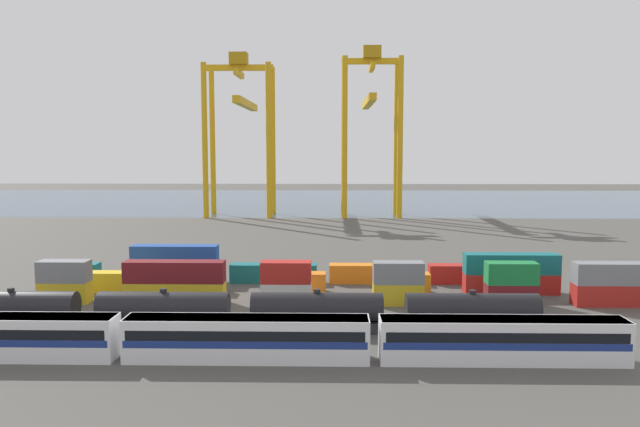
{
  "coord_description": "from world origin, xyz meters",
  "views": [
    {
      "loc": [
        3.74,
        -75.52,
        18.79
      ],
      "look_at": [
        1.49,
        31.89,
        7.42
      ],
      "focal_mm": 34.82,
      "sensor_mm": 36.0,
      "label": 1
    }
  ],
  "objects_px": {
    "shipping_container_4": "(286,293)",
    "shipping_container_10": "(624,295)",
    "shipping_container_19": "(175,273)",
    "freight_tank_row": "(240,311)",
    "shipping_container_12": "(97,282)",
    "shipping_container_23": "(472,274)",
    "gantry_crane_west": "(241,118)",
    "shipping_container_6": "(398,294)",
    "shipping_container_8": "(511,294)",
    "shipping_container_16": "(511,283)",
    "gantry_crane_central": "(371,115)",
    "passenger_train": "(247,337)",
    "shipping_container_0": "(65,292)"
  },
  "relations": [
    {
      "from": "passenger_train",
      "to": "shipping_container_0",
      "type": "bearing_deg",
      "value": 141.29
    },
    {
      "from": "shipping_container_4",
      "to": "gantry_crane_central",
      "type": "relative_size",
      "value": 0.13
    },
    {
      "from": "shipping_container_0",
      "to": "shipping_container_6",
      "type": "bearing_deg",
      "value": 0.0
    },
    {
      "from": "shipping_container_12",
      "to": "gantry_crane_central",
      "type": "distance_m",
      "value": 106.63
    },
    {
      "from": "shipping_container_4",
      "to": "shipping_container_10",
      "type": "distance_m",
      "value": 40.53
    },
    {
      "from": "freight_tank_row",
      "to": "shipping_container_10",
      "type": "bearing_deg",
      "value": 14.04
    },
    {
      "from": "shipping_container_4",
      "to": "gantry_crane_west",
      "type": "bearing_deg",
      "value": 101.24
    },
    {
      "from": "freight_tank_row",
      "to": "shipping_container_6",
      "type": "distance_m",
      "value": 20.68
    },
    {
      "from": "shipping_container_8",
      "to": "shipping_container_10",
      "type": "height_order",
      "value": "same"
    },
    {
      "from": "shipping_container_19",
      "to": "freight_tank_row",
      "type": "bearing_deg",
      "value": -61.33
    },
    {
      "from": "freight_tank_row",
      "to": "shipping_container_23",
      "type": "bearing_deg",
      "value": 38.59
    },
    {
      "from": "shipping_container_4",
      "to": "gantry_crane_central",
      "type": "height_order",
      "value": "gantry_crane_central"
    },
    {
      "from": "shipping_container_4",
      "to": "shipping_container_6",
      "type": "distance_m",
      "value": 13.51
    },
    {
      "from": "shipping_container_10",
      "to": "shipping_container_8",
      "type": "bearing_deg",
      "value": 180.0
    },
    {
      "from": "shipping_container_0",
      "to": "gantry_crane_central",
      "type": "relative_size",
      "value": 0.13
    },
    {
      "from": "shipping_container_19",
      "to": "shipping_container_23",
      "type": "bearing_deg",
      "value": 0.0
    },
    {
      "from": "gantry_crane_west",
      "to": "shipping_container_4",
      "type": "bearing_deg",
      "value": -78.76
    },
    {
      "from": "shipping_container_8",
      "to": "gantry_crane_central",
      "type": "distance_m",
      "value": 104.65
    },
    {
      "from": "shipping_container_12",
      "to": "gantry_crane_west",
      "type": "xyz_separation_m",
      "value": [
        5.36,
        94.55,
        25.85
      ]
    },
    {
      "from": "shipping_container_8",
      "to": "shipping_container_19",
      "type": "relative_size",
      "value": 0.5
    },
    {
      "from": "shipping_container_0",
      "to": "shipping_container_12",
      "type": "bearing_deg",
      "value": 74.51
    },
    {
      "from": "shipping_container_6",
      "to": "shipping_container_8",
      "type": "distance_m",
      "value": 13.51
    },
    {
      "from": "passenger_train",
      "to": "freight_tank_row",
      "type": "bearing_deg",
      "value": 102.29
    },
    {
      "from": "freight_tank_row",
      "to": "shipping_container_0",
      "type": "height_order",
      "value": "freight_tank_row"
    },
    {
      "from": "shipping_container_8",
      "to": "shipping_container_12",
      "type": "distance_m",
      "value": 52.72
    },
    {
      "from": "passenger_train",
      "to": "freight_tank_row",
      "type": "height_order",
      "value": "freight_tank_row"
    },
    {
      "from": "shipping_container_10",
      "to": "shipping_container_16",
      "type": "height_order",
      "value": "same"
    },
    {
      "from": "shipping_container_12",
      "to": "shipping_container_23",
      "type": "distance_m",
      "value": 50.82
    },
    {
      "from": "shipping_container_0",
      "to": "gantry_crane_west",
      "type": "height_order",
      "value": "gantry_crane_west"
    },
    {
      "from": "passenger_train",
      "to": "freight_tank_row",
      "type": "relative_size",
      "value": 1.09
    },
    {
      "from": "shipping_container_8",
      "to": "shipping_container_16",
      "type": "height_order",
      "value": "same"
    },
    {
      "from": "passenger_train",
      "to": "shipping_container_0",
      "type": "height_order",
      "value": "passenger_train"
    },
    {
      "from": "freight_tank_row",
      "to": "shipping_container_12",
      "type": "height_order",
      "value": "freight_tank_row"
    },
    {
      "from": "shipping_container_8",
      "to": "shipping_container_12",
      "type": "height_order",
      "value": "same"
    },
    {
      "from": "shipping_container_19",
      "to": "shipping_container_23",
      "type": "xyz_separation_m",
      "value": [
        41.69,
        0.0,
        0.0
      ]
    },
    {
      "from": "passenger_train",
      "to": "shipping_container_19",
      "type": "bearing_deg",
      "value": 114.46
    },
    {
      "from": "shipping_container_4",
      "to": "shipping_container_16",
      "type": "xyz_separation_m",
      "value": [
        28.73,
        6.03,
        0.0
      ]
    },
    {
      "from": "freight_tank_row",
      "to": "shipping_container_8",
      "type": "height_order",
      "value": "freight_tank_row"
    },
    {
      "from": "shipping_container_10",
      "to": "shipping_container_19",
      "type": "relative_size",
      "value": 1.0
    },
    {
      "from": "shipping_container_0",
      "to": "shipping_container_6",
      "type": "distance_m",
      "value": 40.53
    },
    {
      "from": "shipping_container_23",
      "to": "gantry_crane_west",
      "type": "relative_size",
      "value": 0.27
    },
    {
      "from": "shipping_container_12",
      "to": "shipping_container_16",
      "type": "xyz_separation_m",
      "value": [
        54.08,
        0.0,
        0.0
      ]
    },
    {
      "from": "gantry_crane_central",
      "to": "passenger_train",
      "type": "bearing_deg",
      "value": -98.49
    },
    {
      "from": "shipping_container_12",
      "to": "shipping_container_19",
      "type": "xyz_separation_m",
      "value": [
        8.77,
        6.03,
        0.0
      ]
    },
    {
      "from": "freight_tank_row",
      "to": "shipping_container_23",
      "type": "height_order",
      "value": "freight_tank_row"
    },
    {
      "from": "shipping_container_0",
      "to": "shipping_container_4",
      "type": "relative_size",
      "value": 1.0
    },
    {
      "from": "gantry_crane_west",
      "to": "shipping_container_10",
      "type": "bearing_deg",
      "value": -58.97
    },
    {
      "from": "shipping_container_10",
      "to": "shipping_container_19",
      "type": "xyz_separation_m",
      "value": [
        -57.11,
        12.05,
        0.0
      ]
    },
    {
      "from": "shipping_container_23",
      "to": "gantry_crane_west",
      "type": "distance_m",
      "value": 102.66
    },
    {
      "from": "gantry_crane_central",
      "to": "shipping_container_19",
      "type": "bearing_deg",
      "value": -110.23
    }
  ]
}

